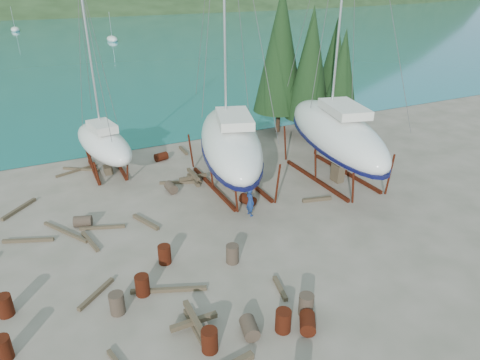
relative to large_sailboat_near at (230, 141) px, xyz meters
name	(u,v)px	position (x,y,z in m)	size (l,w,h in m)	color
ground	(228,249)	(-3.03, -6.24, -2.92)	(600.00, 600.00, 0.00)	#605A4C
bay_water	(25,0)	(-3.03, 308.76, -2.91)	(700.00, 700.00, 0.00)	#1A7585
far_house_right	(109,2)	(26.97, 183.76, 0.00)	(6.60, 5.60, 5.60)	beige
cypress_near_right	(311,64)	(9.47, 5.76, 2.87)	(3.60, 3.60, 10.00)	black
cypress_mid_right	(342,79)	(10.97, 3.76, 2.00)	(3.06, 3.06, 8.50)	black
cypress_back_left	(281,50)	(7.97, 7.76, 3.74)	(4.14, 4.14, 11.50)	black
cypress_far_right	(334,66)	(12.47, 6.76, 2.29)	(3.24, 3.24, 9.00)	black
moored_boat_mid	(112,39)	(6.97, 73.76, -2.53)	(2.00, 5.00, 6.05)	white
moored_boat_far	(15,30)	(-11.03, 103.76, -2.53)	(2.00, 5.00, 6.05)	white
large_sailboat_near	(230,141)	(0.00, 0.00, 0.00)	(6.76, 11.98, 18.13)	white
large_sailboat_far	(336,132)	(6.35, -1.78, 0.16)	(6.24, 12.43, 18.89)	white
small_sailboat_shore	(103,143)	(-6.49, 5.65, -0.91)	(3.63, 7.93, 12.22)	white
worker	(250,202)	(-0.61, -3.79, -2.12)	(0.58, 0.38, 1.59)	navy
drum_0	(3,349)	(-12.50, -8.82, -2.48)	(0.58, 0.58, 0.88)	#531B0E
drum_1	(250,328)	(-4.59, -11.47, -2.63)	(0.58, 0.58, 0.88)	#2D2823
drum_3	(283,321)	(-3.42, -11.84, -2.48)	(0.58, 0.58, 0.88)	#531B0E
drum_4	(161,157)	(-2.70, 5.84, -2.63)	(0.58, 0.58, 0.88)	#531B0E
drum_5	(232,254)	(-3.29, -7.26, -2.48)	(0.58, 0.58, 0.88)	#2D2823
drum_6	(248,200)	(-0.17, -2.66, -2.63)	(0.58, 0.58, 0.88)	#531B0E
drum_8	(5,306)	(-12.46, -6.53, -2.48)	(0.58, 0.58, 0.88)	#531B0E
drum_9	(83,221)	(-8.92, -1.03, -2.63)	(0.58, 0.58, 0.88)	#2D2823
drum_10	(142,285)	(-7.48, -7.63, -2.48)	(0.58, 0.58, 0.88)	#531B0E
drum_11	(171,187)	(-3.60, 0.78, -2.63)	(0.58, 0.58, 0.88)	#2D2823
drum_12	(308,323)	(-2.58, -12.18, -2.63)	(0.58, 0.58, 0.88)	#531B0E
drum_13	(210,340)	(-6.16, -11.53, -2.48)	(0.58, 0.58, 0.88)	#531B0E
drum_14	(165,254)	(-6.05, -5.96, -2.48)	(0.58, 0.58, 0.88)	#531B0E
drum_16	(117,303)	(-8.62, -8.27, -2.48)	(0.58, 0.58, 0.88)	#2D2823
drum_17	(306,305)	(-2.19, -11.49, -2.48)	(0.58, 0.58, 0.88)	#2D2823
timber_0	(77,170)	(-8.34, 6.47, -2.85)	(0.14, 2.85, 0.14)	brown
timber_1	(317,199)	(3.62, -4.05, -2.82)	(0.19, 1.75, 0.19)	brown
timber_2	(19,209)	(-11.90, 2.27, -2.83)	(0.19, 2.47, 0.19)	brown
timber_4	(90,241)	(-8.86, -2.79, -2.83)	(0.17, 1.99, 0.17)	brown
timber_5	(169,290)	(-6.50, -7.95, -2.84)	(0.16, 3.10, 0.16)	brown
timber_6	(183,150)	(-0.74, 6.81, -2.82)	(0.19, 1.61, 0.19)	brown
timber_7	(280,288)	(-2.35, -9.88, -2.83)	(0.17, 1.46, 0.17)	brown
timber_8	(146,222)	(-5.95, -2.20, -2.82)	(0.19, 2.04, 0.19)	brown
timber_9	(81,169)	(-8.05, 6.56, -2.84)	(0.15, 2.54, 0.15)	brown
timber_10	(180,182)	(-2.72, 1.64, -2.84)	(0.16, 2.61, 0.16)	brown
timber_11	(102,227)	(-8.09, -1.73, -2.84)	(0.15, 2.28, 0.15)	brown
timber_12	(96,294)	(-9.22, -6.90, -2.84)	(0.17, 2.03, 0.17)	brown
timber_15	(65,232)	(-9.85, -1.35, -2.85)	(0.15, 3.28, 0.15)	brown
timber_17	(28,240)	(-11.55, -1.38, -2.84)	(0.16, 2.43, 0.16)	brown
timber_pile_fore	(194,322)	(-6.28, -10.31, -2.62)	(1.80, 1.80, 0.60)	brown
timber_pile_aft	(193,177)	(-1.89, 1.57, -2.62)	(1.80, 1.80, 0.60)	brown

